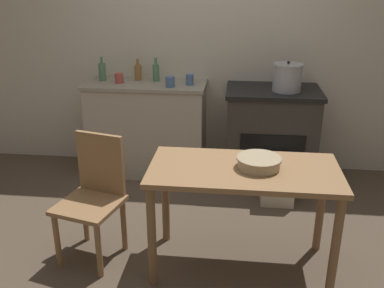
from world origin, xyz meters
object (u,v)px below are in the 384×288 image
at_px(cup_center_right, 170,82).
at_px(chair, 94,194).
at_px(work_table, 243,184).
at_px(mixing_bowl_large, 259,162).
at_px(cup_center_left, 119,78).
at_px(cup_center, 190,80).
at_px(stock_pot, 287,77).
at_px(bottle_far_left, 156,72).
at_px(flour_sack, 278,183).
at_px(bottle_left, 138,72).
at_px(stove, 270,135).
at_px(bottle_mid_left, 102,71).

bearing_deg(cup_center_right, chair, -104.75).
distance_m(chair, cup_center_right, 1.42).
distance_m(work_table, chair, 1.04).
height_order(mixing_bowl_large, cup_center_right, cup_center_right).
height_order(chair, cup_center_left, cup_center_left).
bearing_deg(cup_center, cup_center_left, 179.68).
relative_size(work_table, cup_center, 12.02).
relative_size(stock_pot, bottle_far_left, 1.19).
bearing_deg(work_table, mixing_bowl_large, 7.68).
height_order(flour_sack, cup_center, cup_center).
height_order(mixing_bowl_large, bottle_left, bottle_left).
height_order(stock_pot, cup_center, stock_pot).
xyz_separation_m(flour_sack, cup_center_right, (-1.00, 0.41, 0.78)).
height_order(stove, stock_pot, stock_pot).
height_order(flour_sack, bottle_mid_left, bottle_mid_left).
relative_size(flour_sack, bottle_mid_left, 1.65).
bearing_deg(bottle_mid_left, work_table, -47.52).
bearing_deg(chair, cup_center_right, 89.78).
bearing_deg(flour_sack, bottle_left, 154.23).
height_order(stove, chair, stove).
xyz_separation_m(flour_sack, bottle_left, (-1.36, 0.66, 0.81)).
bearing_deg(cup_center_left, bottle_left, 42.95).
bearing_deg(cup_center, cup_center_right, -150.87).
xyz_separation_m(cup_center, cup_center_right, (-0.17, -0.10, -0.00)).
distance_m(flour_sack, bottle_mid_left, 1.98).
bearing_deg(chair, cup_center, 84.25).
height_order(chair, bottle_mid_left, bottle_mid_left).
relative_size(bottle_left, cup_center_right, 2.13).
height_order(bottle_mid_left, cup_center, bottle_mid_left).
relative_size(stove, chair, 1.03).
relative_size(chair, cup_center, 8.68).
xyz_separation_m(mixing_bowl_large, cup_center, (-0.61, 1.41, 0.19)).
bearing_deg(bottle_mid_left, bottle_far_left, 4.11).
xyz_separation_m(work_table, mixing_bowl_large, (0.09, 0.01, 0.15)).
bearing_deg(bottle_far_left, stove, -6.31).
distance_m(stove, bottle_left, 1.43).
bearing_deg(cup_center_left, chair, -82.89).
bearing_deg(cup_center, bottle_left, 164.39).
bearing_deg(bottle_left, bottle_mid_left, -169.69).
bearing_deg(bottle_far_left, mixing_bowl_large, -58.26).
xyz_separation_m(work_table, bottle_mid_left, (-1.38, 1.51, 0.38)).
bearing_deg(stove, stock_pot, -30.53).
relative_size(mixing_bowl_large, bottle_far_left, 1.26).
bearing_deg(flour_sack, cup_center_right, 157.61).
distance_m(bottle_mid_left, cup_center_left, 0.21).
bearing_deg(cup_center, flour_sack, -31.46).
relative_size(stock_pot, cup_center, 2.68).
bearing_deg(bottle_far_left, bottle_left, 172.46).
xyz_separation_m(stove, bottle_far_left, (-1.13, 0.12, 0.56)).
xyz_separation_m(mixing_bowl_large, bottle_mid_left, (-1.47, 1.50, 0.23)).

